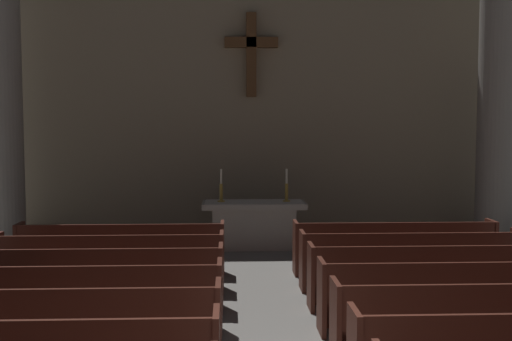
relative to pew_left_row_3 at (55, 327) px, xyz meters
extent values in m
cube|color=#4C2319|center=(0.00, 0.04, -0.05)|extent=(3.48, 0.40, 0.05)
cube|color=#4C2319|center=(0.00, -0.19, 0.22)|extent=(3.48, 0.05, 0.50)
cube|color=#4C2319|center=(1.77, 0.02, 0.00)|extent=(0.06, 0.50, 0.95)
cube|color=#4C2319|center=(0.00, 1.09, -0.05)|extent=(3.48, 0.40, 0.05)
cube|color=#4C2319|center=(0.00, 0.87, 0.22)|extent=(3.48, 0.05, 0.50)
cube|color=#4C2319|center=(0.00, 1.27, -0.28)|extent=(3.48, 0.04, 0.40)
cube|color=#4C2319|center=(1.77, 1.07, 0.00)|extent=(0.06, 0.50, 0.95)
cube|color=#4C2319|center=(0.00, 2.15, -0.05)|extent=(3.48, 0.40, 0.05)
cube|color=#4C2319|center=(0.00, 1.92, 0.22)|extent=(3.48, 0.05, 0.50)
cube|color=#4C2319|center=(0.00, 2.33, -0.28)|extent=(3.48, 0.04, 0.40)
cube|color=#4C2319|center=(1.77, 2.13, 0.00)|extent=(0.06, 0.50, 0.95)
cube|color=#4C2319|center=(0.00, 3.20, -0.05)|extent=(3.48, 0.40, 0.05)
cube|color=#4C2319|center=(0.00, 2.98, 0.22)|extent=(3.48, 0.05, 0.50)
cube|color=#4C2319|center=(0.00, 3.38, -0.28)|extent=(3.48, 0.04, 0.40)
cube|color=#4C2319|center=(1.77, 3.18, 0.00)|extent=(0.06, 0.50, 0.95)
cube|color=#4C2319|center=(0.00, 4.26, -0.05)|extent=(3.48, 0.40, 0.05)
cube|color=#4C2319|center=(0.00, 4.03, 0.22)|extent=(3.48, 0.05, 0.50)
cube|color=#4C2319|center=(0.00, 4.44, -0.28)|extent=(3.48, 0.04, 0.40)
cube|color=#4C2319|center=(1.77, 4.24, 0.00)|extent=(0.06, 0.50, 0.95)
cube|color=#4C2319|center=(-1.77, 4.24, 0.00)|extent=(0.06, 0.50, 0.95)
cube|color=#4C2319|center=(4.83, 0.04, -0.05)|extent=(3.48, 0.40, 0.05)
cube|color=#4C2319|center=(4.83, -0.19, 0.22)|extent=(3.48, 0.05, 0.50)
cube|color=#4C2319|center=(4.83, 0.22, -0.28)|extent=(3.48, 0.04, 0.40)
cube|color=#4C2319|center=(3.07, 0.02, 0.00)|extent=(0.06, 0.50, 0.95)
cube|color=#4C2319|center=(4.83, 1.09, -0.05)|extent=(3.48, 0.40, 0.05)
cube|color=#4C2319|center=(4.83, 0.87, 0.22)|extent=(3.48, 0.05, 0.50)
cube|color=#4C2319|center=(4.83, 1.27, -0.28)|extent=(3.48, 0.04, 0.40)
cube|color=#4C2319|center=(3.07, 1.07, 0.00)|extent=(0.06, 0.50, 0.95)
cube|color=#4C2319|center=(4.83, 2.15, -0.05)|extent=(3.48, 0.40, 0.05)
cube|color=#4C2319|center=(4.83, 1.92, 0.22)|extent=(3.48, 0.05, 0.50)
cube|color=#4C2319|center=(4.83, 2.33, -0.28)|extent=(3.48, 0.04, 0.40)
cube|color=#4C2319|center=(3.07, 2.13, 0.00)|extent=(0.06, 0.50, 0.95)
cube|color=#4C2319|center=(4.83, 3.20, -0.05)|extent=(3.48, 0.40, 0.05)
cube|color=#4C2319|center=(4.83, 2.98, 0.22)|extent=(3.48, 0.05, 0.50)
cube|color=#4C2319|center=(4.83, 3.38, -0.28)|extent=(3.48, 0.04, 0.40)
cube|color=#4C2319|center=(3.07, 3.18, 0.00)|extent=(0.06, 0.50, 0.95)
cube|color=#4C2319|center=(4.83, 4.26, -0.05)|extent=(3.48, 0.40, 0.05)
cube|color=#4C2319|center=(4.83, 4.03, 0.22)|extent=(3.48, 0.05, 0.50)
cube|color=#4C2319|center=(4.83, 4.44, -0.28)|extent=(3.48, 0.04, 0.40)
cube|color=#4C2319|center=(3.07, 4.24, 0.00)|extent=(0.06, 0.50, 0.95)
cube|color=#4C2319|center=(6.60, 4.24, 0.00)|extent=(0.06, 0.50, 0.95)
cube|color=gray|center=(-2.83, 6.67, -0.38)|extent=(1.10, 1.10, 0.20)
cylinder|color=gray|center=(-2.83, 6.67, 2.70)|extent=(0.79, 0.79, 6.36)
cube|color=gray|center=(7.67, 6.67, -0.38)|extent=(1.10, 1.10, 0.20)
cylinder|color=gray|center=(7.67, 6.67, 2.70)|extent=(0.79, 0.79, 6.36)
cube|color=#A8A399|center=(2.42, 6.60, -0.04)|extent=(1.76, 0.72, 0.88)
cube|color=#A8A399|center=(2.42, 6.60, 0.46)|extent=(2.20, 0.90, 0.12)
cube|color=silver|center=(2.42, 6.60, 0.53)|extent=(2.09, 0.86, 0.01)
cylinder|color=#B79338|center=(1.72, 6.60, 0.54)|extent=(0.16, 0.16, 0.02)
cylinder|color=#B79338|center=(1.72, 6.60, 0.72)|extent=(0.07, 0.07, 0.39)
cylinder|color=silver|center=(1.72, 6.60, 1.07)|extent=(0.04, 0.04, 0.32)
cylinder|color=#B79338|center=(3.12, 6.60, 0.54)|extent=(0.16, 0.16, 0.02)
cylinder|color=#B79338|center=(3.12, 6.60, 0.72)|extent=(0.07, 0.07, 0.39)
cylinder|color=silver|center=(3.12, 6.60, 1.07)|extent=(0.04, 0.04, 0.32)
cube|color=gray|center=(2.42, 8.42, 3.41)|extent=(11.76, 0.25, 7.78)
cube|color=brown|center=(2.42, 8.18, 3.80)|extent=(0.23, 0.23, 1.95)
cube|color=brown|center=(2.42, 8.18, 4.10)|extent=(1.25, 0.23, 0.23)
camera|label=1|loc=(1.89, -6.77, 2.21)|focal=44.21mm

